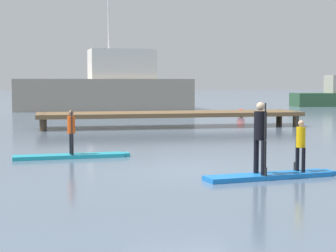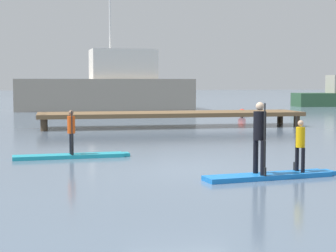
% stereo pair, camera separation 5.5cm
% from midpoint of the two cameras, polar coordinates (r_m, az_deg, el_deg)
% --- Properties ---
extents(ground_plane, '(240.00, 240.00, 0.00)m').
position_cam_midpoint_polar(ground_plane, '(13.15, 1.65, -4.42)').
color(ground_plane, slate).
extents(paddleboard_near, '(3.10, 0.72, 0.10)m').
position_cam_midpoint_polar(paddleboard_near, '(15.41, -9.49, -2.97)').
color(paddleboard_near, '#1E9EB2').
rests_on(paddleboard_near, ground).
extents(paddler_child_solo, '(0.22, 0.41, 1.17)m').
position_cam_midpoint_polar(paddler_child_solo, '(15.33, -9.52, -0.35)').
color(paddler_child_solo, black).
rests_on(paddler_child_solo, paddleboard_near).
extents(paddleboard_far, '(3.02, 0.94, 0.10)m').
position_cam_midpoint_polar(paddleboard_far, '(12.24, 10.38, -4.92)').
color(paddleboard_far, blue).
rests_on(paddleboard_far, ground).
extents(paddler_adult, '(0.30, 0.48, 1.50)m').
position_cam_midpoint_polar(paddler_adult, '(11.98, 9.27, -0.72)').
color(paddler_adult, black).
rests_on(paddler_adult, paddleboard_far).
extents(paddler_child_front, '(0.22, 0.39, 1.18)m').
position_cam_midpoint_polar(paddler_child_front, '(12.53, 13.15, -1.65)').
color(paddler_child_front, black).
rests_on(paddler_child_front, paddleboard_far).
extents(fishing_boat_white_large, '(12.67, 4.47, 11.52)m').
position_cam_midpoint_polar(fishing_boat_white_large, '(41.13, -5.97, 3.75)').
color(fishing_boat_white_large, '#9E9384').
rests_on(fishing_boat_white_large, ground).
extents(floating_dock, '(11.72, 2.51, 0.67)m').
position_cam_midpoint_polar(floating_dock, '(25.45, 0.41, 1.18)').
color(floating_dock, brown).
rests_on(floating_dock, ground).
extents(mooring_buoy_near, '(0.49, 0.49, 0.49)m').
position_cam_midpoint_polar(mooring_buoy_near, '(32.45, 7.45, 1.27)').
color(mooring_buoy_near, red).
rests_on(mooring_buoy_near, ground).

